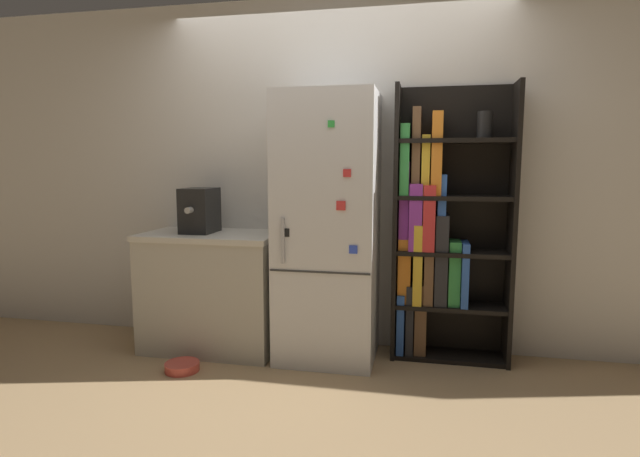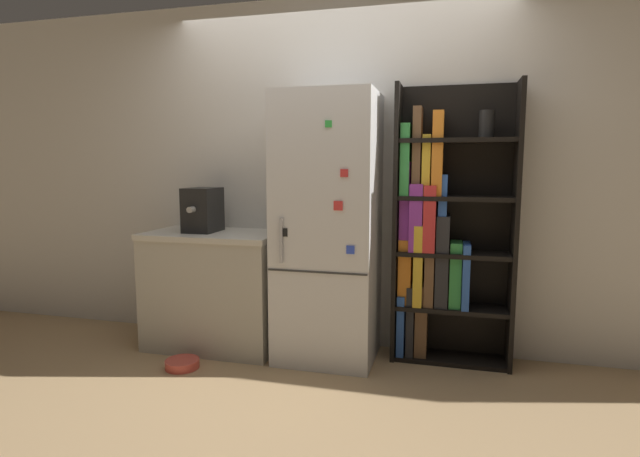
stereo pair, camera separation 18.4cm
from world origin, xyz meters
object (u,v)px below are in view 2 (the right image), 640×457
pet_bowl (182,363)px  espresso_machine (203,210)px  refrigerator (328,229)px  bookshelf (439,235)px

pet_bowl → espresso_machine: bearing=97.3°
refrigerator → bookshelf: 0.78m
refrigerator → espresso_machine: bearing=179.5°
espresso_machine → pet_bowl: 1.12m
bookshelf → refrigerator: bearing=-167.0°
espresso_machine → pet_bowl: espresso_machine is taller
refrigerator → bookshelf: bookshelf is taller
bookshelf → espresso_machine: (-1.73, -0.17, 0.15)m
refrigerator → pet_bowl: bearing=-153.3°
refrigerator → bookshelf: size_ratio=0.97×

